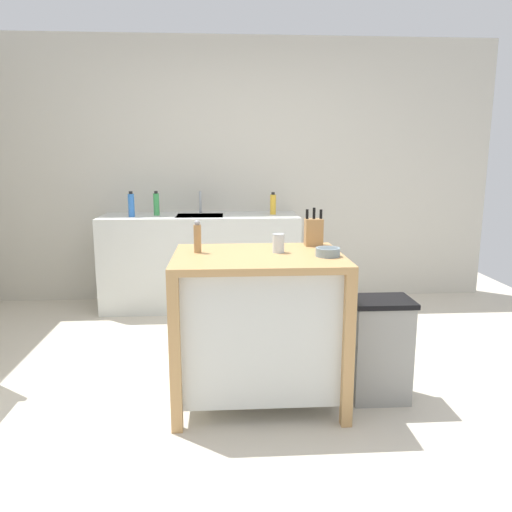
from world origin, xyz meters
TOP-DOWN VIEW (x-y plane):
  - ground_plane at (0.00, 0.00)m, footprint 6.15×6.15m
  - wall_back at (0.00, 2.20)m, footprint 5.15×0.10m
  - kitchen_island at (0.04, -0.10)m, footprint 0.98×0.75m
  - knife_block at (0.41, 0.18)m, footprint 0.11×0.09m
  - bowl_ceramic_small at (0.43, -0.18)m, footprint 0.14×0.14m
  - drinking_cup at (0.16, -0.05)m, footprint 0.07×0.07m
  - pepper_grinder at (-0.31, -0.02)m, footprint 0.04×0.04m
  - trash_bin at (0.77, -0.14)m, footprint 0.36×0.28m
  - sink_counter at (-0.39, 1.85)m, footprint 1.87×0.60m
  - sink_faucet at (-0.39, 1.99)m, footprint 0.02×0.02m
  - bottle_hand_soap at (-0.80, 1.87)m, footprint 0.05×0.05m
  - bottle_dish_soap at (0.32, 1.88)m, footprint 0.06×0.06m
  - bottle_spray_cleaner at (-1.01, 1.76)m, footprint 0.06×0.06m

SIDE VIEW (x-z plane):
  - ground_plane at x=0.00m, z-range 0.00..0.00m
  - trash_bin at x=0.77m, z-range 0.00..0.63m
  - sink_counter at x=-0.39m, z-range 0.00..0.90m
  - kitchen_island at x=0.04m, z-range 0.05..0.95m
  - bowl_ceramic_small at x=0.43m, z-range 0.90..0.95m
  - drinking_cup at x=0.16m, z-range 0.90..1.01m
  - knife_block at x=0.41m, z-range 0.87..1.11m
  - pepper_grinder at x=-0.31m, z-range 0.89..1.09m
  - bottle_dish_soap at x=0.32m, z-range 0.90..1.11m
  - bottle_hand_soap at x=-0.80m, z-range 0.90..1.13m
  - sink_faucet at x=-0.39m, z-range 0.90..1.12m
  - bottle_spray_cleaner at x=-1.01m, z-range 0.90..1.13m
  - wall_back at x=0.00m, z-range 0.00..2.60m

